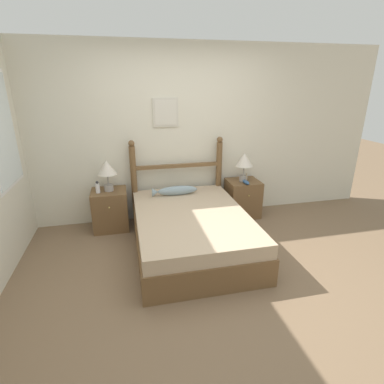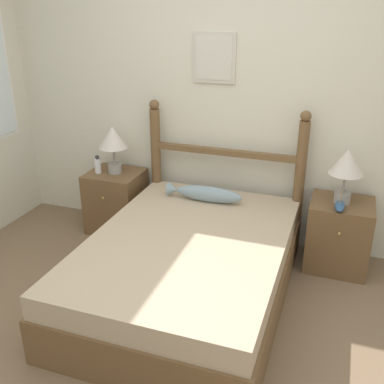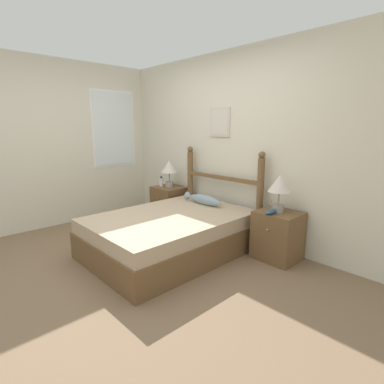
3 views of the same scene
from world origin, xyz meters
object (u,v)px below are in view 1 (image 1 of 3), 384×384
object	(u,v)px
nightstand_right	(243,198)
fish_pillow	(175,191)
bed	(191,230)
table_lamp_right	(244,161)
bottle	(98,188)
table_lamp_left	(107,169)
nightstand_left	(110,210)
model_boat	(246,182)

from	to	relation	value
nightstand_right	fish_pillow	bearing A→B (deg)	-172.79
bed	table_lamp_right	bearing A→B (deg)	38.41
bottle	fish_pillow	bearing A→B (deg)	-4.69
nightstand_right	table_lamp_left	world-z (taller)	table_lamp_left
nightstand_left	table_lamp_right	bearing A→B (deg)	-0.18
model_boat	fish_pillow	size ratio (longest dim) A/B	0.30
nightstand_right	bottle	distance (m)	2.19
bed	fish_pillow	bearing A→B (deg)	97.90
table_lamp_right	bottle	distance (m)	2.16
model_boat	nightstand_left	bearing A→B (deg)	175.98
table_lamp_left	bottle	world-z (taller)	table_lamp_left
bottle	fish_pillow	xyz separation A→B (m)	(1.05, -0.09, -0.10)
bed	table_lamp_right	size ratio (longest dim) A/B	4.49
model_boat	bed	bearing A→B (deg)	-146.39
nightstand_left	bottle	world-z (taller)	bottle
bed	bottle	bearing A→B (deg)	147.00
table_lamp_left	table_lamp_right	world-z (taller)	same
bed	nightstand_left	bearing A→B (deg)	141.73
table_lamp_right	fish_pillow	world-z (taller)	table_lamp_right
bed	bottle	xyz separation A→B (m)	(-1.15, 0.74, 0.41)
table_lamp_left	bottle	distance (m)	0.28
bed	fish_pillow	size ratio (longest dim) A/B	3.03
bottle	model_boat	xyz separation A→B (m)	(2.13, -0.09, -0.05)
bottle	table_lamp_right	bearing A→B (deg)	1.25
nightstand_right	bottle	world-z (taller)	bottle
bed	model_boat	world-z (taller)	model_boat
nightstand_right	bed	bearing A→B (deg)	-141.73
table_lamp_right	model_boat	xyz separation A→B (m)	(-0.01, -0.13, -0.28)
table_lamp_left	bottle	xyz separation A→B (m)	(-0.14, -0.06, -0.23)
model_boat	fish_pillow	bearing A→B (deg)	179.94
bottle	model_boat	distance (m)	2.14
nightstand_left	nightstand_right	world-z (taller)	same
fish_pillow	model_boat	bearing A→B (deg)	-0.06
bed	nightstand_right	xyz separation A→B (m)	(1.01, 0.80, 0.05)
nightstand_left	bottle	size ratio (longest dim) A/B	3.40
fish_pillow	bed	bearing A→B (deg)	-82.10
nightstand_left	nightstand_right	xyz separation A→B (m)	(2.02, 0.00, 0.00)
nightstand_right	table_lamp_left	size ratio (longest dim) A/B	1.32
nightstand_left	table_lamp_left	xyz separation A→B (m)	(0.01, 0.00, 0.60)
nightstand_right	table_lamp_right	bearing A→B (deg)	-154.35
fish_pillow	nightstand_left	bearing A→B (deg)	171.38
nightstand_left	bed	bearing A→B (deg)	-38.27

